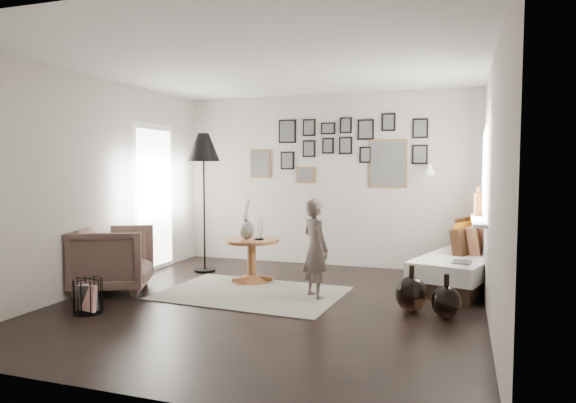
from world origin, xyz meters
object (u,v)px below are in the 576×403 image
(daybed, at_px, (462,263))
(armchair, at_px, (113,259))
(child, at_px, (316,249))
(magazine_basket, at_px, (88,296))
(floor_lamp, at_px, (204,153))
(pedestal_table, at_px, (252,262))
(demijohn_small, at_px, (446,302))
(vase, at_px, (246,227))
(demijohn_large, at_px, (411,294))

(daybed, bearing_deg, armchair, -140.11)
(child, bearing_deg, magazine_basket, 75.20)
(armchair, bearing_deg, floor_lamp, -43.53)
(pedestal_table, bearing_deg, demijohn_small, -19.37)
(vase, relative_size, armchair, 0.59)
(child, bearing_deg, floor_lamp, 16.47)
(daybed, height_order, armchair, daybed)
(pedestal_table, relative_size, floor_lamp, 0.36)
(magazine_basket, height_order, demijohn_large, demijohn_large)
(demijohn_large, bearing_deg, demijohn_small, -18.92)
(armchair, distance_m, demijohn_small, 3.87)
(floor_lamp, height_order, child, floor_lamp)
(daybed, distance_m, child, 2.01)
(vase, distance_m, daybed, 2.80)
(vase, bearing_deg, armchair, -142.69)
(magazine_basket, relative_size, demijohn_small, 0.79)
(daybed, height_order, demijohn_small, daybed)
(vase, distance_m, child, 1.22)
(daybed, bearing_deg, vase, -148.84)
(demijohn_small, distance_m, child, 1.55)
(daybed, bearing_deg, floor_lamp, -158.28)
(armchair, distance_m, floor_lamp, 1.98)
(child, bearing_deg, demijohn_large, -150.48)
(pedestal_table, height_order, daybed, daybed)
(pedestal_table, distance_m, demijohn_large, 2.24)
(child, bearing_deg, daybed, -101.36)
(child, bearing_deg, vase, 16.32)
(daybed, xyz_separation_m, armchair, (-4.00, -1.67, 0.11))
(pedestal_table, distance_m, armchair, 1.72)
(vase, xyz_separation_m, floor_lamp, (-0.82, 0.39, 0.98))
(pedestal_table, height_order, armchair, armchair)
(pedestal_table, xyz_separation_m, child, (1.01, -0.50, 0.31))
(floor_lamp, distance_m, child, 2.40)
(pedestal_table, distance_m, demijohn_small, 2.61)
(daybed, height_order, magazine_basket, daybed)
(demijohn_large, bearing_deg, armchair, -176.05)
(daybed, xyz_separation_m, magazine_basket, (-3.65, -2.54, -0.11))
(daybed, height_order, child, child)
(armchair, bearing_deg, daybed, -91.27)
(vase, bearing_deg, child, -25.62)
(floor_lamp, bearing_deg, daybed, 4.52)
(armchair, relative_size, magazine_basket, 2.43)
(armchair, relative_size, demijohn_large, 1.76)
(demijohn_large, bearing_deg, pedestal_table, 160.56)
(pedestal_table, bearing_deg, daybed, 14.78)
(armchair, xyz_separation_m, floor_lamp, (0.50, 1.40, 1.31))
(demijohn_small, bearing_deg, armchair, -178.18)
(vase, height_order, magazine_basket, vase)
(pedestal_table, relative_size, magazine_basket, 2.02)
(armchair, bearing_deg, demijohn_small, -112.14)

